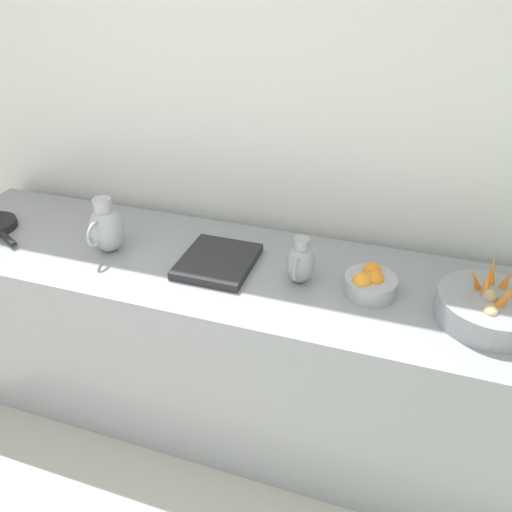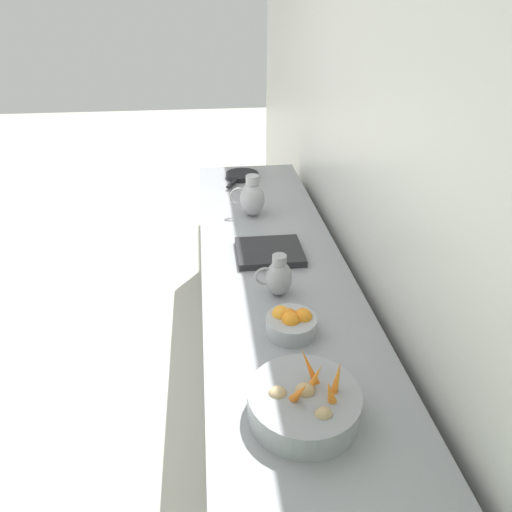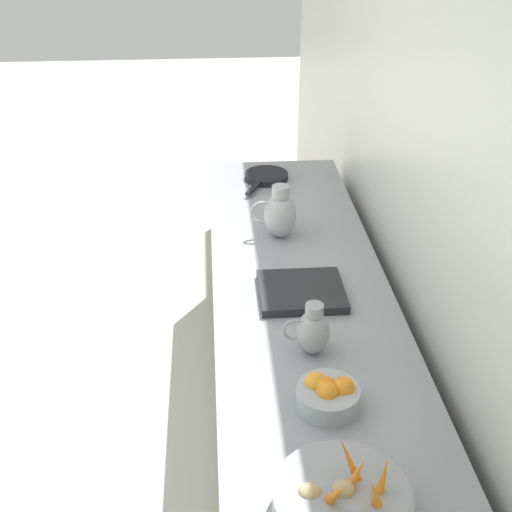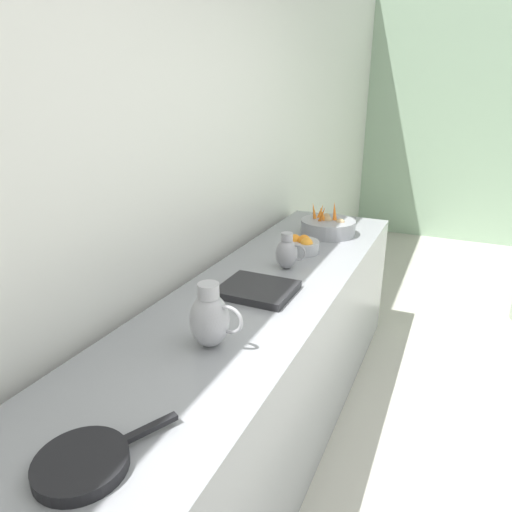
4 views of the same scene
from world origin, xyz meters
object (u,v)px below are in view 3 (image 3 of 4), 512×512
object	(u,v)px
metal_pitcher_tall	(280,214)
metal_pitcher_short	(313,331)
vegetable_colander	(342,504)
skillet_on_counter	(266,176)
orange_bowl	(328,394)

from	to	relation	value
metal_pitcher_tall	metal_pitcher_short	xyz separation A→B (m)	(-0.03, 0.86, -0.02)
vegetable_colander	metal_pitcher_tall	distance (m)	1.57
vegetable_colander	metal_pitcher_short	size ratio (longest dim) A/B	1.82
vegetable_colander	metal_pitcher_short	distance (m)	0.70
skillet_on_counter	vegetable_colander	bearing A→B (deg)	90.23
orange_bowl	skillet_on_counter	size ratio (longest dim) A/B	0.55
orange_bowl	metal_pitcher_short	xyz separation A→B (m)	(0.01, -0.28, 0.04)
orange_bowl	skillet_on_counter	distance (m)	1.80
metal_pitcher_short	skillet_on_counter	world-z (taller)	metal_pitcher_short
vegetable_colander	metal_pitcher_tall	world-z (taller)	metal_pitcher_tall
metal_pitcher_short	skillet_on_counter	xyz separation A→B (m)	(0.03, -1.52, -0.07)
metal_pitcher_tall	skillet_on_counter	distance (m)	0.66
skillet_on_counter	metal_pitcher_tall	bearing A→B (deg)	90.52
metal_pitcher_tall	skillet_on_counter	world-z (taller)	metal_pitcher_tall
metal_pitcher_tall	skillet_on_counter	bearing A→B (deg)	-89.48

